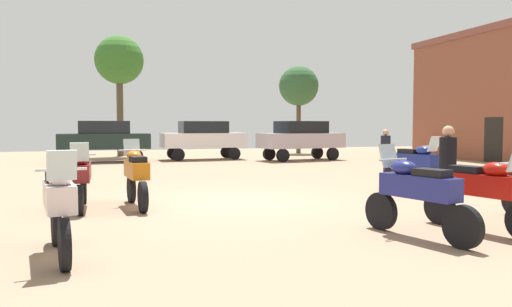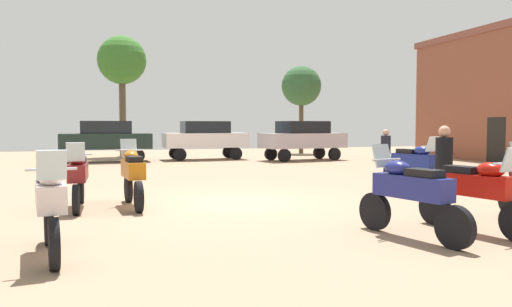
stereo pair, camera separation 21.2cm
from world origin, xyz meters
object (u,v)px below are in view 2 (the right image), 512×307
Objects in this scene: motorcycle_12 at (414,165)px; car_1 at (205,137)px; person_1 at (386,149)px; car_2 at (106,138)px; motorcycle_13 at (133,174)px; tree_5 at (301,87)px; motorcycle_5 at (410,193)px; person_2 at (444,162)px; motorcycle_2 at (78,176)px; tree_2 at (122,62)px; motorcycle_9 at (475,190)px; car_4 at (303,137)px; motorcycle_4 at (51,204)px.

motorcycle_12 is 0.49× the size of car_1.
car_2 is at bearing -107.95° from person_1.
car_1 is (4.40, 14.81, 0.44)m from motorcycle_13.
motorcycle_5 is at bearing -107.43° from tree_5.
person_1 is 7.58m from person_2.
motorcycle_12 is at bearing -85.53° from person_2.
motorcycle_13 is (1.14, -0.05, 0.01)m from motorcycle_2.
motorcycle_2 is 19.62m from tree_2.
motorcycle_9 is 0.50× the size of car_2.
tree_2 is (1.49, 18.98, 4.73)m from motorcycle_2.
motorcycle_2 is at bearing -12.42° from motorcycle_12.
motorcycle_12 is 0.49× the size of car_2.
motorcycle_13 is 19.62m from tree_2.
person_1 is 17.53m from tree_2.
car_2 reaches higher than motorcycle_13.
car_1 is 0.78× the size of tree_5.
tree_5 reaches higher than motorcycle_5.
tree_5 is (7.06, 4.28, 3.09)m from car_1.
tree_5 is at bearing -75.67° from person_2.
tree_5 reaches higher than motorcycle_9.
car_4 reaches higher than motorcycle_12.
tree_2 reaches higher than motorcycle_5.
motorcycle_13 is at bearing -115.88° from motorcycle_4.
tree_5 is (7.39, 23.54, 3.53)m from motorcycle_5.
motorcycle_4 is 0.99× the size of motorcycle_12.
car_2 is at bearing -101.70° from tree_2.
car_2 reaches higher than motorcycle_5.
motorcycle_5 is 24.24m from tree_2.
motorcycle_9 is at bearing 168.65° from motorcycle_4.
car_1 reaches higher than motorcycle_9.
person_1 is (4.80, 8.83, 0.23)m from motorcycle_5.
person_1 is at bearing -148.56° from motorcycle_4.
tree_2 is 1.24× the size of tree_5.
motorcycle_4 is at bearing -21.43° from person_1.
person_1 is (4.46, -10.43, -0.21)m from car_1.
motorcycle_4 is at bearing 12.37° from motorcycle_12.
car_1 is 5.00m from car_2.
motorcycle_4 is at bearing -113.27° from motorcycle_13.
tree_2 is at bearing 84.25° from motorcycle_5.
motorcycle_13 is at bearing 161.31° from car_1.
motorcycle_5 is 19.27m from car_1.
motorcycle_12 is at bearing -161.07° from motorcycle_4.
motorcycle_2 is 1.14m from motorcycle_13.
person_2 is at bearing 159.56° from car_4.
car_4 is (1.70, 12.39, 0.43)m from motorcycle_12.
car_4 is (10.35, 16.83, 0.44)m from motorcycle_4.
tree_2 is at bearing -91.56° from motorcycle_9.
motorcycle_12 is at bearing 41.03° from motorcycle_5.
motorcycle_9 is 1.02× the size of motorcycle_13.
person_1 is (1.49, 3.97, 0.22)m from motorcycle_12.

